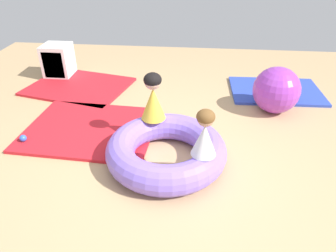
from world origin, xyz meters
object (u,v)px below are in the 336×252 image
at_px(play_ball_blue, 23,138).
at_px(storage_cube, 58,61).
at_px(play_ball_red, 287,85).
at_px(exercise_ball_large, 276,90).
at_px(inflatable_cushion, 166,150).
at_px(play_ball_orange, 264,88).
at_px(child_in_white, 205,133).
at_px(play_ball_teal, 268,82).
at_px(play_ball_pink, 112,145).
at_px(child_in_yellow, 153,97).

relative_size(play_ball_blue, storage_cube, 0.14).
height_order(play_ball_red, storage_cube, storage_cube).
bearing_deg(storage_cube, play_ball_blue, -79.45).
height_order(play_ball_red, exercise_ball_large, exercise_ball_large).
xyz_separation_m(play_ball_blue, play_ball_red, (3.42, 1.87, -0.00)).
height_order(inflatable_cushion, play_ball_orange, inflatable_cushion).
xyz_separation_m(play_ball_red, play_ball_orange, (-0.38, -0.15, -0.00)).
height_order(inflatable_cushion, play_ball_blue, inflatable_cushion).
distance_m(child_in_white, play_ball_teal, 2.64).
relative_size(child_in_white, play_ball_blue, 5.96).
relative_size(play_ball_red, exercise_ball_large, 0.12).
relative_size(child_in_white, play_ball_pink, 5.63).
bearing_deg(child_in_white, play_ball_orange, 52.00).
bearing_deg(play_ball_red, child_in_white, -120.30).
height_order(play_ball_orange, storage_cube, storage_cube).
relative_size(child_in_yellow, play_ball_red, 7.39).
xyz_separation_m(child_in_yellow, play_ball_blue, (-1.52, -0.24, -0.50)).
bearing_deg(play_ball_red, play_ball_pink, -141.10).
xyz_separation_m(play_ball_teal, exercise_ball_large, (-0.07, -0.84, 0.23)).
relative_size(play_ball_blue, play_ball_orange, 1.23).
bearing_deg(play_ball_red, inflatable_cushion, -130.04).
height_order(child_in_white, child_in_yellow, child_in_yellow).
bearing_deg(play_ball_teal, child_in_yellow, -133.16).
distance_m(play_ball_orange, storage_cube, 3.44).
height_order(child_in_white, play_ball_blue, child_in_white).
distance_m(inflatable_cushion, storage_cube, 3.03).
height_order(exercise_ball_large, storage_cube, exercise_ball_large).
distance_m(child_in_white, play_ball_red, 2.68).
bearing_deg(play_ball_pink, child_in_yellow, 30.70).
xyz_separation_m(play_ball_pink, exercise_ball_large, (2.00, 1.16, 0.23)).
bearing_deg(inflatable_cushion, play_ball_red, 49.96).
xyz_separation_m(inflatable_cushion, play_ball_teal, (1.44, 2.14, -0.07)).
bearing_deg(play_ball_pink, play_ball_teal, 43.96).
height_order(child_in_white, play_ball_teal, child_in_white).
bearing_deg(child_in_white, play_ball_red, 45.71).
bearing_deg(child_in_yellow, play_ball_blue, -28.87).
bearing_deg(storage_cube, play_ball_teal, -0.86).
relative_size(child_in_yellow, play_ball_pink, 6.47).
bearing_deg(play_ball_blue, play_ball_pink, -1.47).
height_order(play_ball_orange, play_ball_pink, play_ball_pink).
height_order(play_ball_orange, exercise_ball_large, exercise_ball_large).
bearing_deg(inflatable_cushion, play_ball_teal, 56.16).
height_order(play_ball_blue, play_ball_orange, play_ball_blue).
relative_size(play_ball_teal, storage_cube, 0.16).
distance_m(play_ball_red, exercise_ball_large, 0.85).
bearing_deg(storage_cube, exercise_ball_large, -14.42).
distance_m(child_in_yellow, play_ball_blue, 1.62).
relative_size(inflatable_cushion, play_ball_pink, 15.12).
xyz_separation_m(child_in_white, play_ball_teal, (1.05, 2.38, -0.46)).
xyz_separation_m(child_in_yellow, exercise_ball_large, (1.56, 0.90, -0.26)).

